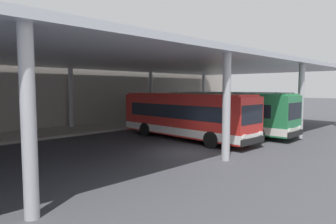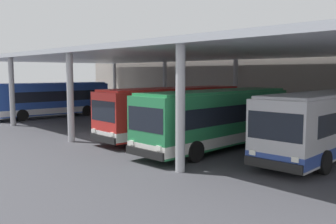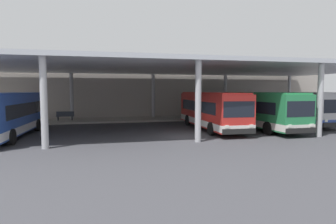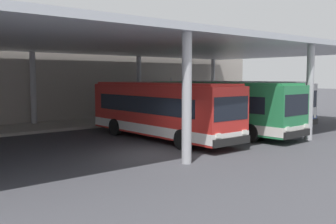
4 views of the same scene
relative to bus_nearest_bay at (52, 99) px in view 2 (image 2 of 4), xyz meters
The scene contains 10 objects.
ground_plane 12.87m from the bus_nearest_bay, 10.71° to the right, with size 200.00×200.00×0.00m, color #3D3D42.
platform_kerb 15.74m from the bus_nearest_bay, 36.79° to the left, with size 42.00×4.50×0.18m, color #A39E93.
station_building_facade 17.88m from the bus_nearest_bay, 45.20° to the left, with size 48.00×1.60×6.75m, color #ADA399.
canopy_shelter 13.43m from the bus_nearest_bay, 14.01° to the left, with size 40.00×17.00×5.55m.
bus_nearest_bay is the anchor object (origin of this frame).
bus_second_bay 15.67m from the bus_nearest_bay, ahead, with size 2.83×10.56×3.17m.
bus_middle_bay 19.76m from the bus_nearest_bay, ahead, with size 2.98×10.61×3.17m.
bus_far_bay 24.77m from the bus_nearest_bay, ahead, with size 3.15×10.66×3.17m.
bench_waiting 9.88m from the bus_nearest_bay, 73.82° to the left, with size 1.80×0.45×0.92m.
trash_bin 9.26m from the bus_nearest_bay, 97.06° to the left, with size 0.52×0.52×0.98m.
Camera 2 is at (20.06, -13.22, 4.11)m, focal length 39.85 mm.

